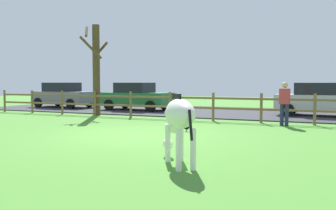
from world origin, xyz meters
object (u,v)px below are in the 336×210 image
parked_car_green (136,96)px  visitor_near_fence (285,102)px  parked_car_silver (320,99)px  zebra (179,118)px  crow_on_grass (187,128)px  bare_tree (96,68)px  parked_car_grey (63,95)px

parked_car_green → visitor_near_fence: 9.50m
parked_car_green → parked_car_silver: 9.69m
zebra → crow_on_grass: 4.94m
bare_tree → zebra: bare_tree is taller
parked_car_green → visitor_near_fence: (8.53, -4.20, 0.06)m
crow_on_grass → parked_car_grey: bearing=146.9°
bare_tree → crow_on_grass: size_ratio=20.71×
bare_tree → zebra: size_ratio=2.75×
crow_on_grass → parked_car_silver: bearing=61.4°
zebra → parked_car_green: (-7.26, 11.69, -0.08)m
zebra → visitor_near_fence: visitor_near_fence is taller
zebra → parked_car_grey: bearing=136.8°
crow_on_grass → bare_tree: bearing=148.3°
crow_on_grass → parked_car_green: parked_car_green is taller
visitor_near_fence → bare_tree: bearing=173.9°
parked_car_silver → parked_car_grey: bearing=-179.6°
zebra → parked_car_silver: size_ratio=0.39×
zebra → parked_car_green: 13.76m
zebra → crow_on_grass: bearing=108.5°
zebra → parked_car_silver: parked_car_silver is taller
parked_car_green → parked_car_grey: bearing=178.8°
parked_car_green → visitor_near_fence: bearing=-26.2°
zebra → visitor_near_fence: (1.26, 7.49, -0.02)m
parked_car_silver → crow_on_grass: bearing=-118.6°
parked_car_grey → zebra: bearing=-43.2°
bare_tree → parked_car_green: (0.51, 3.23, -1.50)m
bare_tree → parked_car_silver: bare_tree is taller
bare_tree → parked_car_silver: size_ratio=1.08×
parked_car_green → parked_car_silver: same height
visitor_near_fence → crow_on_grass: bearing=-134.3°
parked_car_silver → parked_car_green: bearing=-178.7°
bare_tree → zebra: (7.77, -8.46, -1.42)m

